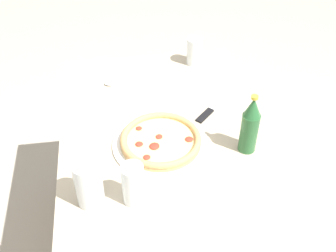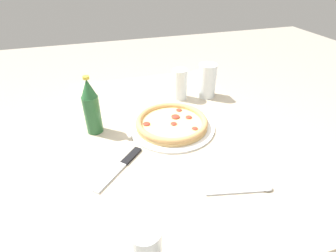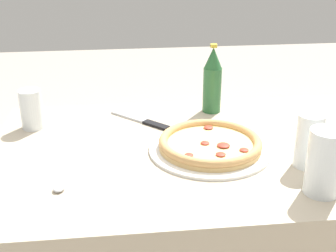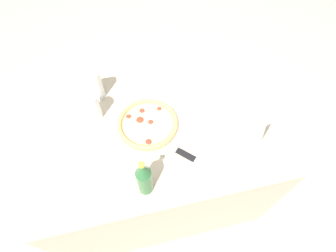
# 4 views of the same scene
# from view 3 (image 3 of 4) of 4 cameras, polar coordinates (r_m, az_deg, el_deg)

# --- Properties ---
(pizza_salami) EXTENTS (0.33, 0.33, 0.04)m
(pizza_salami) POSITION_cam_3_polar(r_m,az_deg,el_deg) (1.25, 5.16, -2.27)
(pizza_salami) COLOR white
(pizza_salami) RESTS_ON table
(glass_mango_juice) EXTENTS (0.06, 0.06, 0.12)m
(glass_mango_juice) POSITION_cam_3_polar(r_m,az_deg,el_deg) (1.43, -16.28, 1.73)
(glass_mango_juice) COLOR white
(glass_mango_juice) RESTS_ON table
(glass_iced_tea) EXTENTS (0.08, 0.08, 0.15)m
(glass_iced_tea) POSITION_cam_3_polar(r_m,az_deg,el_deg) (1.10, 18.51, -4.64)
(glass_iced_tea) COLOR white
(glass_iced_tea) RESTS_ON table
(glass_lemonade) EXTENTS (0.07, 0.07, 0.14)m
(glass_lemonade) POSITION_cam_3_polar(r_m,az_deg,el_deg) (1.20, 16.77, -1.99)
(glass_lemonade) COLOR white
(glass_lemonade) RESTS_ON table
(beer_bottle) EXTENTS (0.06, 0.06, 0.22)m
(beer_bottle) POSITION_cam_3_polar(r_m,az_deg,el_deg) (1.49, 5.43, 5.54)
(beer_bottle) COLOR #286033
(beer_bottle) RESTS_ON table
(knife) EXTENTS (0.17, 0.17, 0.01)m
(knife) POSITION_cam_3_polar(r_m,az_deg,el_deg) (1.44, -3.17, 0.66)
(knife) COLOR black
(knife) RESTS_ON table
(spoon) EXTENTS (0.06, 0.19, 0.01)m
(spoon) POSITION_cam_3_polar(r_m,az_deg,el_deg) (1.15, -12.25, -5.97)
(spoon) COLOR silver
(spoon) RESTS_ON table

